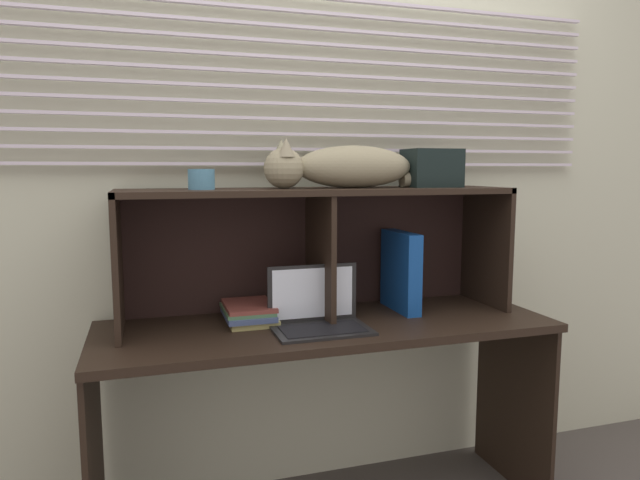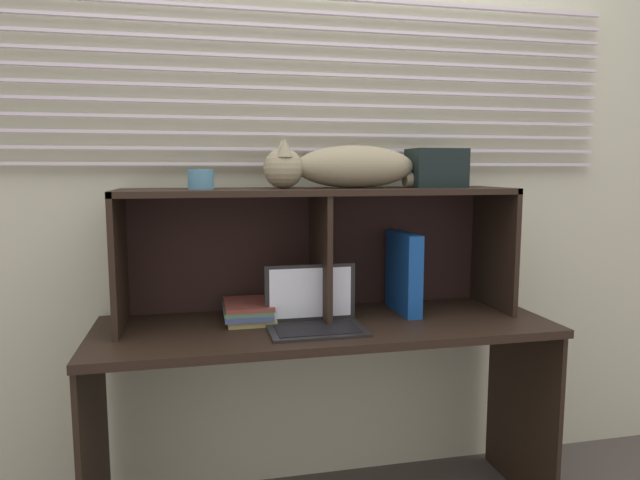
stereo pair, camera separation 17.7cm
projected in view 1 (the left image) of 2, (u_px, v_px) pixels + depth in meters
back_panel_with_blinds at (304, 182)px, 2.29m from camera, size 4.40×0.08×2.50m
desk at (328, 359)px, 2.07m from camera, size 1.65×0.56×0.75m
hutch_shelf_unit at (317, 227)px, 2.13m from camera, size 1.46×0.35×0.49m
cat at (343, 167)px, 2.09m from camera, size 0.75×0.17×0.18m
laptop at (318, 316)px, 1.97m from camera, size 0.33×0.22×0.22m
binder_upright at (401, 271)px, 2.22m from camera, size 0.06×0.26×0.31m
book_stack at (249, 313)px, 2.06m from camera, size 0.18×0.25×0.07m
small_basket at (201, 179)px, 1.95m from camera, size 0.09×0.09×0.07m
storage_box at (431, 168)px, 2.20m from camera, size 0.20×0.16×0.15m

